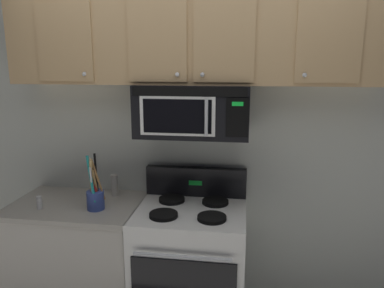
{
  "coord_description": "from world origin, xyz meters",
  "views": [
    {
      "loc": [
        0.35,
        -1.92,
        1.89
      ],
      "look_at": [
        0.0,
        0.49,
        1.35
      ],
      "focal_mm": 34.13,
      "sensor_mm": 36.0,
      "label": 1
    }
  ],
  "objects_px": {
    "over_range_microwave": "(193,110)",
    "pepper_mill": "(115,185)",
    "salt_shaker": "(39,203)",
    "utensil_crock_blue": "(95,195)",
    "stove_range": "(191,266)"
  },
  "relations": [
    {
      "from": "utensil_crock_blue",
      "to": "salt_shaker",
      "type": "height_order",
      "value": "utensil_crock_blue"
    },
    {
      "from": "stove_range",
      "to": "utensil_crock_blue",
      "type": "height_order",
      "value": "utensil_crock_blue"
    },
    {
      "from": "over_range_microwave",
      "to": "salt_shaker",
      "type": "distance_m",
      "value": 1.24
    },
    {
      "from": "stove_range",
      "to": "pepper_mill",
      "type": "bearing_deg",
      "value": 162.77
    },
    {
      "from": "salt_shaker",
      "to": "over_range_microwave",
      "type": "bearing_deg",
      "value": 13.65
    },
    {
      "from": "stove_range",
      "to": "utensil_crock_blue",
      "type": "distance_m",
      "value": 0.85
    },
    {
      "from": "stove_range",
      "to": "over_range_microwave",
      "type": "xyz_separation_m",
      "value": [
        -0.0,
        0.12,
        1.11
      ]
    },
    {
      "from": "salt_shaker",
      "to": "pepper_mill",
      "type": "height_order",
      "value": "pepper_mill"
    },
    {
      "from": "salt_shaker",
      "to": "pepper_mill",
      "type": "xyz_separation_m",
      "value": [
        0.43,
        0.33,
        0.04
      ]
    },
    {
      "from": "over_range_microwave",
      "to": "pepper_mill",
      "type": "relative_size",
      "value": 4.68
    },
    {
      "from": "utensil_crock_blue",
      "to": "salt_shaker",
      "type": "relative_size",
      "value": 4.2
    },
    {
      "from": "salt_shaker",
      "to": "pepper_mill",
      "type": "bearing_deg",
      "value": 37.44
    },
    {
      "from": "utensil_crock_blue",
      "to": "stove_range",
      "type": "bearing_deg",
      "value": 7.63
    },
    {
      "from": "over_range_microwave",
      "to": "utensil_crock_blue",
      "type": "distance_m",
      "value": 0.89
    },
    {
      "from": "stove_range",
      "to": "salt_shaker",
      "type": "relative_size",
      "value": 12.2
    }
  ]
}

